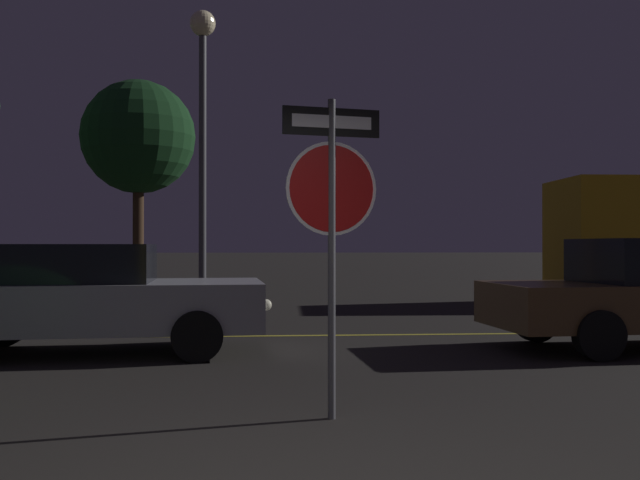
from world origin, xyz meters
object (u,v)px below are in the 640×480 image
Objects in this scene: passing_car_2 at (92,298)px; tree_1 at (138,138)px; street_lamp at (203,93)px; stop_sign at (332,196)px.

passing_car_2 is 12.87m from tree_1.
tree_1 is at bearing 112.28° from street_lamp.
tree_1 is at bearing -176.83° from passing_car_2.
street_lamp reaches higher than stop_sign.
street_lamp is at bearing -67.72° from tree_1.
passing_car_2 is at bearing -82.43° from tree_1.
stop_sign is at bearing -74.67° from tree_1.
tree_1 is (-4.31, 15.74, 2.78)m from stop_sign.
tree_1 reaches higher than stop_sign.
street_lamp is (-1.90, 9.85, 2.88)m from stop_sign.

